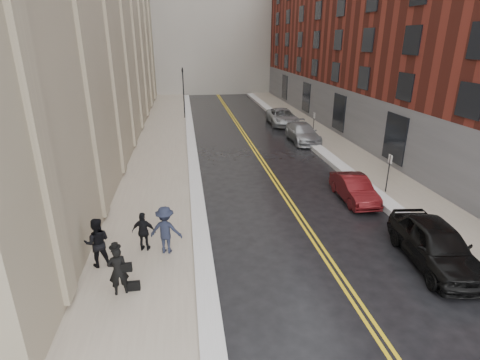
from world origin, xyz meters
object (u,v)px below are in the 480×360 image
object	(u,v)px
car_black	(436,244)
pedestrian_main	(118,271)
pedestrian_c	(144,232)
pedestrian_a	(97,242)
car_silver_near	(302,133)
car_maroon	(354,189)
pedestrian_b	(166,230)
car_silver_far	(282,117)

from	to	relation	value
car_black	pedestrian_main	world-z (taller)	pedestrian_main
car_black	pedestrian_c	distance (m)	10.90
car_black	pedestrian_a	distance (m)	12.27
pedestrian_c	car_silver_near	bearing A→B (deg)	-113.85
pedestrian_main	pedestrian_c	xyz separation A→B (m)	(0.56, 2.62, -0.06)
pedestrian_c	pedestrian_main	bearing A→B (deg)	89.75
car_silver_near	pedestrian_a	size ratio (longest dim) A/B	2.69
car_maroon	pedestrian_main	size ratio (longest dim) A/B	2.27
pedestrian_main	pedestrian_c	size ratio (longest dim) A/B	1.08
pedestrian_b	car_silver_near	bearing A→B (deg)	-109.39
car_silver_near	pedestrian_main	size ratio (longest dim) A/B	2.93
pedestrian_b	pedestrian_c	bearing A→B (deg)	-4.41
car_silver_near	pedestrian_main	world-z (taller)	pedestrian_main
car_maroon	pedestrian_main	xyz separation A→B (m)	(-10.80, -6.31, 0.36)
car_silver_far	pedestrian_b	world-z (taller)	pedestrian_b
car_silver_far	pedestrian_b	size ratio (longest dim) A/B	2.86
car_silver_far	pedestrian_a	bearing A→B (deg)	-116.68
car_maroon	pedestrian_b	xyz separation A→B (m)	(-9.39, -3.97, 0.46)
car_black	car_maroon	size ratio (longest dim) A/B	1.24
pedestrian_b	car_silver_far	bearing A→B (deg)	-101.01
car_maroon	pedestrian_a	world-z (taller)	pedestrian_a
car_maroon	car_silver_far	distance (m)	18.53
pedestrian_b	pedestrian_c	world-z (taller)	pedestrian_b
pedestrian_c	pedestrian_a	bearing A→B (deg)	40.49
car_maroon	car_silver_far	bearing A→B (deg)	88.70
car_silver_near	pedestrian_a	bearing A→B (deg)	-127.58
pedestrian_main	pedestrian_b	world-z (taller)	pedestrian_b
pedestrian_b	pedestrian_c	size ratio (longest dim) A/B	1.19
car_black	pedestrian_a	xyz separation A→B (m)	(-12.18, 1.49, 0.26)
pedestrian_main	car_black	bearing A→B (deg)	167.89
car_silver_near	car_black	bearing A→B (deg)	-91.57
car_silver_near	pedestrian_c	world-z (taller)	pedestrian_c
car_black	car_silver_near	bearing A→B (deg)	94.68
pedestrian_a	pedestrian_b	size ratio (longest dim) A/B	0.98
car_black	car_maroon	world-z (taller)	car_black
car_silver_far	pedestrian_c	world-z (taller)	pedestrian_c
pedestrian_b	car_black	bearing A→B (deg)	-178.07
car_black	car_silver_far	size ratio (longest dim) A/B	0.89
car_maroon	car_silver_near	world-z (taller)	car_silver_near
pedestrian_b	pedestrian_c	xyz separation A→B (m)	(-0.84, 0.28, -0.15)
car_black	car_silver_near	size ratio (longest dim) A/B	0.96
car_silver_near	car_silver_far	distance (m)	6.60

